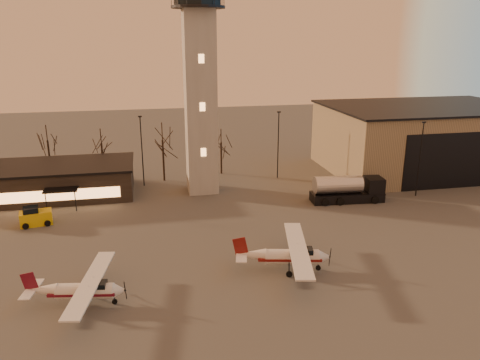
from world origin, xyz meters
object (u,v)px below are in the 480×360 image
(terminal, at_px, (37,181))
(cessna_rear, at_px, (87,293))
(cessna_front, at_px, (293,259))
(hangar, at_px, (423,138))
(fuel_truck, at_px, (347,191))
(control_tower, at_px, (200,71))
(service_cart, at_px, (35,218))

(terminal, bearing_deg, cessna_rear, -72.26)
(cessna_front, bearing_deg, terminal, 147.93)
(cessna_front, xyz_separation_m, cessna_rear, (-17.92, -2.25, -0.10))
(hangar, xyz_separation_m, fuel_truck, (-18.12, -12.15, -3.78))
(hangar, bearing_deg, terminal, -178.03)
(cessna_front, distance_m, cessna_rear, 18.06)
(control_tower, relative_size, fuel_truck, 3.41)
(hangar, distance_m, terminal, 58.11)
(control_tower, height_order, cessna_front, control_tower)
(control_tower, distance_m, terminal, 26.24)
(control_tower, relative_size, service_cart, 8.78)
(fuel_truck, relative_size, service_cart, 2.57)
(cessna_front, distance_m, service_cart, 30.27)
(hangar, relative_size, service_cart, 8.24)
(cessna_rear, bearing_deg, control_tower, 74.76)
(terminal, bearing_deg, hangar, 1.97)
(hangar, bearing_deg, cessna_front, -136.89)
(hangar, height_order, terminal, hangar)
(control_tower, relative_size, terminal, 1.28)
(control_tower, xyz_separation_m, terminal, (-21.99, 1.98, -14.17))
(hangar, bearing_deg, control_tower, -173.69)
(control_tower, height_order, terminal, control_tower)
(cessna_front, relative_size, fuel_truck, 1.24)
(cessna_front, bearing_deg, fuel_truck, 65.27)
(fuel_truck, bearing_deg, service_cart, -175.35)
(terminal, relative_size, cessna_rear, 2.35)
(control_tower, bearing_deg, cessna_rear, -115.12)
(control_tower, bearing_deg, cessna_front, -78.12)
(hangar, bearing_deg, cessna_rear, -147.47)
(cessna_rear, bearing_deg, hangar, 42.41)
(control_tower, distance_m, fuel_truck, 24.70)
(terminal, relative_size, cessna_front, 2.14)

